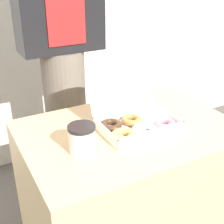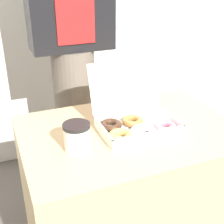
% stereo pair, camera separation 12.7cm
% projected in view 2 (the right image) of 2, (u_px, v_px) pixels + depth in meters
% --- Properties ---
extents(table, '(0.89, 0.62, 0.76)m').
position_uv_depth(table, '(128.00, 200.00, 1.46)').
color(table, tan).
rests_on(table, ground_plane).
extents(donut_box, '(0.33, 0.30, 0.25)m').
position_uv_depth(donut_box, '(134.00, 121.00, 1.28)').
color(donut_box, white).
rests_on(donut_box, table).
extents(coffee_cup, '(0.10, 0.10, 0.11)m').
position_uv_depth(coffee_cup, '(77.00, 137.00, 1.13)').
color(coffee_cup, silver).
rests_on(coffee_cup, table).
extents(person_customer, '(0.42, 0.23, 1.80)m').
position_uv_depth(person_customer, '(72.00, 48.00, 1.64)').
color(person_customer, '#665B51').
rests_on(person_customer, ground_plane).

